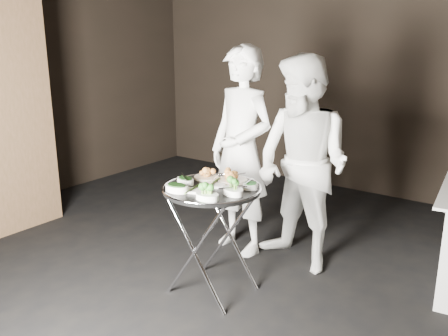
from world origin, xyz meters
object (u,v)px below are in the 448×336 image
Objects in this scene: tray_stand at (212,235)px; waiter_left at (241,152)px; serving_tray at (212,189)px; waiter_right at (303,165)px.

waiter_left is at bearing 108.56° from tray_stand.
waiter_right reaches higher than serving_tray.
tray_stand is 0.37m from serving_tray.
waiter_right is at bearing 67.21° from serving_tray.
serving_tray is (-0.00, 0.00, 0.37)m from tray_stand.
waiter_right is at bearing 14.94° from waiter_left.
tray_stand is 0.45× the size of waiter_left.
serving_tray is 0.81m from waiter_left.
serving_tray is 0.40× the size of waiter_left.
waiter_left reaches higher than waiter_right.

